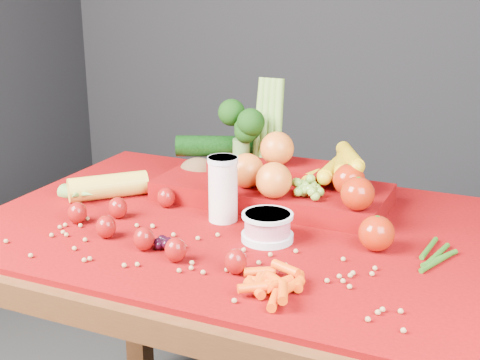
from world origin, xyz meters
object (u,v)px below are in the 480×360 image
at_px(produce_mound, 278,177).
at_px(yogurt_bowl, 267,226).
at_px(table, 236,269).
at_px(milk_glass, 223,187).

bearing_deg(produce_mound, yogurt_bowl, -74.12).
distance_m(table, produce_mound, 0.23).
relative_size(milk_glass, produce_mound, 0.23).
xyz_separation_m(table, produce_mound, (0.03, 0.16, 0.17)).
distance_m(table, yogurt_bowl, 0.18).
distance_m(yogurt_bowl, produce_mound, 0.23).
relative_size(yogurt_bowl, produce_mound, 0.17).
xyz_separation_m(table, milk_glass, (-0.03, 0.00, 0.18)).
distance_m(milk_glass, yogurt_bowl, 0.15).
bearing_deg(produce_mound, milk_glass, -112.36).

